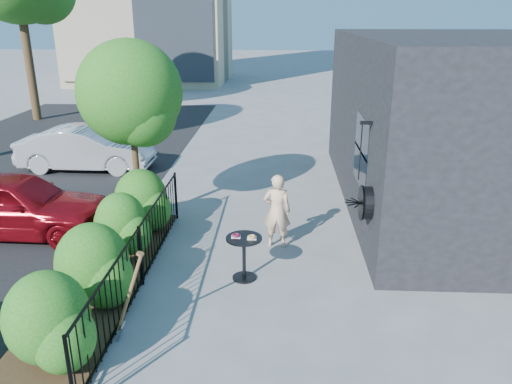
# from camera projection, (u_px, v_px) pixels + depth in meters

# --- Properties ---
(ground) EXTENTS (120.00, 120.00, 0.00)m
(ground) POSITION_uv_depth(u_px,v_px,m) (229.00, 286.00, 8.62)
(ground) COLOR gray
(ground) RESTS_ON ground
(shop_building) EXTENTS (6.22, 9.00, 4.00)m
(shop_building) POSITION_uv_depth(u_px,v_px,m) (475.00, 122.00, 11.91)
(shop_building) COLOR black
(shop_building) RESTS_ON ground
(fence) EXTENTS (0.05, 6.05, 1.10)m
(fence) POSITION_uv_depth(u_px,v_px,m) (141.00, 255.00, 8.50)
(fence) COLOR black
(fence) RESTS_ON ground
(planting_bed) EXTENTS (1.30, 6.00, 0.08)m
(planting_bed) POSITION_uv_depth(u_px,v_px,m) (103.00, 281.00, 8.71)
(planting_bed) COLOR #382616
(planting_bed) RESTS_ON ground
(shrubs) EXTENTS (1.10, 5.60, 1.24)m
(shrubs) POSITION_uv_depth(u_px,v_px,m) (107.00, 245.00, 8.57)
(shrubs) COLOR #155D18
(shrubs) RESTS_ON ground
(patio_tree) EXTENTS (2.20, 2.20, 3.94)m
(patio_tree) POSITION_uv_depth(u_px,v_px,m) (133.00, 99.00, 10.38)
(patio_tree) COLOR #3F2B19
(patio_tree) RESTS_ON ground
(cafe_table) EXTENTS (0.64, 0.64, 0.85)m
(cafe_table) POSITION_uv_depth(u_px,v_px,m) (244.00, 250.00, 8.70)
(cafe_table) COLOR black
(cafe_table) RESTS_ON ground
(woman) EXTENTS (0.58, 0.40, 1.51)m
(woman) POSITION_uv_depth(u_px,v_px,m) (277.00, 211.00, 9.89)
(woman) COLOR beige
(woman) RESTS_ON ground
(shovel) EXTENTS (0.49, 0.19, 1.43)m
(shovel) POSITION_uv_depth(u_px,v_px,m) (128.00, 301.00, 7.02)
(shovel) COLOR brown
(shovel) RESTS_ON ground
(car_red) EXTENTS (4.02, 1.71, 1.35)m
(car_red) POSITION_uv_depth(u_px,v_px,m) (15.00, 204.00, 10.47)
(car_red) COLOR maroon
(car_red) RESTS_ON ground
(car_silver) EXTENTS (3.96, 1.43, 1.30)m
(car_silver) POSITION_uv_depth(u_px,v_px,m) (86.00, 149.00, 14.89)
(car_silver) COLOR #BCBCC1
(car_silver) RESTS_ON ground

